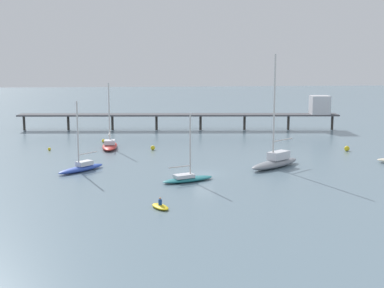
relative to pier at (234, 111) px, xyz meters
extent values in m
plane|color=slate|center=(-11.25, -41.18, -3.80)|extent=(400.00, 400.00, 0.00)
cube|color=#4C4C51|center=(-11.25, 1.04, -0.72)|extent=(65.17, 9.77, 0.30)
cylinder|color=#38332D|center=(-42.66, 3.95, -2.34)|extent=(0.50, 0.50, 2.93)
cylinder|color=#38332D|center=(-33.69, 3.12, -2.34)|extent=(0.50, 0.50, 2.93)
cylinder|color=#38332D|center=(-24.71, 2.29, -2.34)|extent=(0.50, 0.50, 2.93)
cylinder|color=#38332D|center=(-15.74, 1.46, -2.34)|extent=(0.50, 0.50, 2.93)
cylinder|color=#38332D|center=(-6.76, 0.63, -2.34)|extent=(0.50, 0.50, 2.93)
cylinder|color=#38332D|center=(2.21, -0.20, -2.34)|extent=(0.50, 0.50, 2.93)
cylinder|color=#38332D|center=(11.19, -1.03, -2.34)|extent=(0.50, 0.50, 2.93)
cylinder|color=#38332D|center=(20.17, -1.87, -2.34)|extent=(0.50, 0.50, 2.93)
cube|color=silver|center=(17.47, -1.62, 1.30)|extent=(4.03, 4.03, 3.74)
ellipsoid|color=#2D4CB7|center=(-27.07, -37.96, -3.46)|extent=(6.29, 6.50, 0.68)
cube|color=silver|center=(-26.66, -37.53, -2.82)|extent=(2.33, 2.37, 0.59)
cylinder|color=silver|center=(-27.32, -38.23, 1.17)|extent=(0.21, 0.21, 8.58)
cylinder|color=silver|center=(-26.23, -37.08, -1.57)|extent=(2.31, 2.42, 0.17)
ellipsoid|color=red|center=(-24.18, -20.29, -3.42)|extent=(2.41, 8.25, 0.77)
cube|color=silver|center=(-24.18, -20.95, -2.68)|extent=(1.68, 2.11, 0.69)
cylinder|color=silver|center=(-24.18, -19.87, 1.92)|extent=(0.22, 0.22, 9.89)
cylinder|color=silver|center=(-24.18, -21.60, -1.25)|extent=(0.18, 3.46, 0.18)
ellipsoid|color=gray|center=(-1.09, -38.07, -3.29)|extent=(8.85, 7.82, 1.03)
cube|color=silver|center=(-0.49, -37.58, -2.23)|extent=(3.56, 3.31, 1.07)
cylinder|color=silver|center=(-1.46, -38.38, 4.33)|extent=(0.24, 0.24, 14.20)
cylinder|color=silver|center=(0.22, -37.00, -0.21)|extent=(3.48, 2.90, 0.19)
ellipsoid|color=#1E727A|center=(-13.66, -45.17, -3.54)|extent=(6.93, 4.40, 0.52)
cube|color=silver|center=(-14.15, -45.37, -3.08)|extent=(2.74, 2.20, 0.42)
cylinder|color=silver|center=(-13.35, -45.04, 0.59)|extent=(0.20, 0.20, 7.76)
cylinder|color=silver|center=(-14.66, -45.59, -1.89)|extent=(2.69, 1.24, 0.16)
ellipsoid|color=yellow|center=(-17.48, -56.53, -3.63)|extent=(2.22, 2.94, 0.35)
cylinder|color=navy|center=(-17.48, -56.53, -3.18)|extent=(0.48, 0.48, 0.55)
sphere|color=tan|center=(-17.48, -56.53, -2.78)|extent=(0.24, 0.24, 0.24)
sphere|color=yellow|center=(-33.71, -21.51, -3.55)|extent=(0.50, 0.50, 0.50)
sphere|color=yellow|center=(-25.55, -14.19, -3.49)|extent=(0.63, 0.63, 0.63)
sphere|color=yellow|center=(13.51, -26.74, -3.38)|extent=(0.84, 0.84, 0.84)
sphere|color=yellow|center=(-17.21, -22.61, -3.44)|extent=(0.73, 0.73, 0.73)
camera|label=1|loc=(-19.58, -108.76, 11.20)|focal=50.72mm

